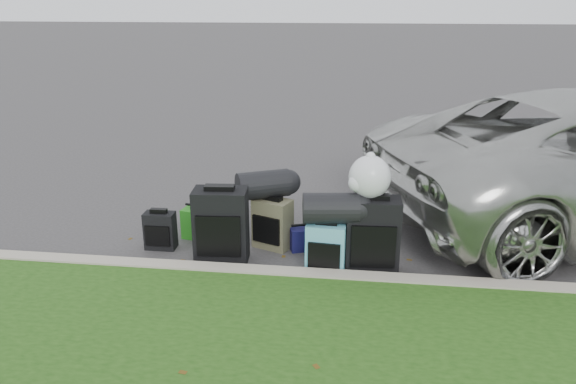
# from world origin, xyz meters

# --- Properties ---
(ground) EXTENTS (120.00, 120.00, 0.00)m
(ground) POSITION_xyz_m (0.00, 0.00, 0.00)
(ground) COLOR #383535
(ground) RESTS_ON ground
(curb) EXTENTS (120.00, 0.18, 0.15)m
(curb) POSITION_xyz_m (0.00, -1.00, 0.07)
(curb) COLOR #9E937F
(curb) RESTS_ON ground
(suitcase_small_black) EXTENTS (0.34, 0.19, 0.43)m
(suitcase_small_black) POSITION_xyz_m (-1.49, -0.34, 0.21)
(suitcase_small_black) COLOR black
(suitcase_small_black) RESTS_ON ground
(suitcase_large_black_left) EXTENTS (0.59, 0.38, 0.81)m
(suitcase_large_black_left) POSITION_xyz_m (-0.72, -0.57, 0.40)
(suitcase_large_black_left) COLOR black
(suitcase_large_black_left) RESTS_ON ground
(suitcase_olive) EXTENTS (0.48, 0.39, 0.57)m
(suitcase_olive) POSITION_xyz_m (-0.23, -0.14, 0.28)
(suitcase_olive) COLOR #484630
(suitcase_olive) RESTS_ON ground
(suitcase_teal) EXTENTS (0.41, 0.27, 0.56)m
(suitcase_teal) POSITION_xyz_m (0.41, -0.75, 0.28)
(suitcase_teal) COLOR teal
(suitcase_teal) RESTS_ON ground
(suitcase_large_black_right) EXTENTS (0.55, 0.34, 0.80)m
(suitcase_large_black_right) POSITION_xyz_m (0.87, -0.63, 0.40)
(suitcase_large_black_right) COLOR black
(suitcase_large_black_right) RESTS_ON ground
(tote_green) EXTENTS (0.36, 0.31, 0.36)m
(tote_green) POSITION_xyz_m (-1.16, 0.02, 0.18)
(tote_green) COLOR #25801C
(tote_green) RESTS_ON ground
(tote_navy) EXTENTS (0.29, 0.26, 0.26)m
(tote_navy) POSITION_xyz_m (0.09, -0.17, 0.13)
(tote_navy) COLOR #16154C
(tote_navy) RESTS_ON ground
(duffel_left) EXTENTS (0.66, 0.54, 0.31)m
(duffel_left) POSITION_xyz_m (-0.34, -0.08, 0.72)
(duffel_left) COLOR black
(duffel_left) RESTS_ON suitcase_olive
(duffel_right) EXTENTS (0.59, 0.38, 0.31)m
(duffel_right) POSITION_xyz_m (0.45, -0.71, 0.72)
(duffel_right) COLOR black
(duffel_right) RESTS_ON suitcase_teal
(trash_bag) EXTENTS (0.42, 0.42, 0.42)m
(trash_bag) POSITION_xyz_m (0.82, -0.57, 1.01)
(trash_bag) COLOR white
(trash_bag) RESTS_ON suitcase_large_black_right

